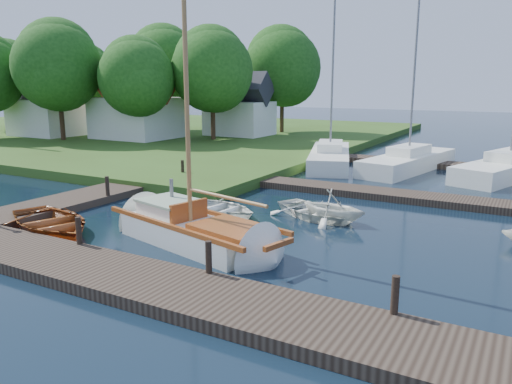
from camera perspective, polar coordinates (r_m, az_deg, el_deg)
The scene contains 28 objects.
ground at distance 17.24m, azimuth 0.00°, elevation -3.90°, with size 160.00×160.00×0.00m, color black.
near_dock at distance 12.60m, azimuth -13.73°, elevation -9.79°, with size 18.00×2.20×0.30m, color black.
left_dock at distance 23.49m, azimuth -14.76°, elevation 0.46°, with size 2.20×18.00×0.30m, color black.
far_dock at distance 22.29m, azimuth 12.79°, elevation -0.06°, with size 14.00×1.60×0.30m, color black.
shore at distance 51.50m, azimuth -15.40°, elevation 6.81°, with size 50.00×40.00×0.50m, color #324F19.
mooring_post_1 at distance 15.15m, azimuth -19.60°, elevation -4.18°, with size 0.16×0.16×0.80m, color black.
mooring_post_2 at distance 12.23m, azimuth -5.44°, elevation -7.41°, with size 0.16×0.16×0.80m, color black.
mooring_post_3 at distance 10.50m, azimuth 15.60°, elevation -11.26°, with size 0.16×0.16×0.80m, color black.
mooring_post_4 at distance 21.30m, azimuth -16.63°, elevation 0.66°, with size 0.16×0.16×0.80m, color black.
mooring_post_5 at distance 24.96m, azimuth -8.40°, elevation 2.71°, with size 0.16×0.16×0.80m, color black.
sailboat at distance 15.30m, azimuth -6.62°, elevation -4.76°, with size 7.41×3.65×9.83m.
dinghy at distance 17.81m, azimuth -22.51°, elevation -2.88°, with size 3.01×4.21×0.87m, color brown.
tender_a at distance 18.67m, azimuth -4.50°, elevation -1.55°, with size 2.42×3.39×0.70m, color white.
tender_b at distance 17.76m, azimuth 8.82°, elevation -1.42°, with size 2.10×2.44×1.29m, color white.
tender_c at distance 18.38m, azimuth 6.55°, elevation -1.84°, with size 2.36×3.31×0.69m, color white.
marina_boat_0 at distance 30.30m, azimuth 8.45°, elevation 4.14°, with size 4.96×8.95×11.50m.
marina_boat_1 at distance 29.41m, azimuth 17.04°, elevation 3.46°, with size 3.81×8.78×9.32m.
marina_boat_3 at distance 29.28m, azimuth 26.97°, elevation 2.63°, with size 5.03×9.34×10.58m.
house_a at distance 41.47m, azimuth -13.51°, elevation 9.44°, with size 6.30×5.00×6.29m.
house_b at distance 46.01m, azimuth -22.65°, elevation 8.86°, with size 5.77×4.50×5.79m.
house_c at distance 42.67m, azimuth -1.89°, elevation 9.33°, with size 5.25×4.00×5.28m.
tree_1 at distance 41.65m, azimuth -21.69°, elevation 13.25°, with size 6.70×6.70×9.20m.
tree_2 at distance 38.64m, azimuth -13.46°, elevation 12.65°, with size 5.83×5.75×7.82m.
tree_3 at distance 39.30m, azimuth -5.00°, elevation 13.74°, with size 6.41×6.38×8.74m.
tree_4 at distance 47.33m, azimuth -10.45°, elevation 14.02°, with size 7.01×7.01×9.66m.
tree_5 at distance 51.40m, azimuth -18.92°, elevation 12.36°, with size 6.00×5.94×8.10m.
tree_6 at distance 53.63m, azimuth -26.57°, elevation 11.96°, with size 6.24×6.20×8.46m.
tree_7 at distance 45.22m, azimuth 3.07°, elevation 14.08°, with size 6.83×6.83×9.38m.
Camera 1 is at (8.13, -14.42, 4.82)m, focal length 35.00 mm.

